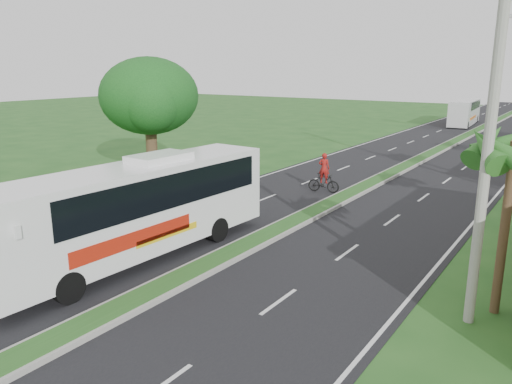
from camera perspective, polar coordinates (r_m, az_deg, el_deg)
The scene contains 10 objects.
ground at distance 17.37m, azimuth -7.39°, elevation -9.47°, with size 180.00×180.00×0.00m, color #214F1C.
road_asphalt at distance 34.27m, azimuth 15.31°, elevation 1.99°, with size 14.00×160.00×0.02m, color black.
median_strip at distance 34.25m, azimuth 15.32°, elevation 2.14°, with size 1.20×160.00×0.18m.
lane_edge_left at distance 36.91m, azimuth 5.45°, elevation 3.26°, with size 0.12×160.00×0.01m, color silver.
lane_edge_right at distance 32.80m, azimuth 26.40°, elevation 0.45°, with size 0.12×160.00×0.01m, color silver.
shade_tree at distance 31.63m, azimuth -12.22°, elevation 10.39°, with size 6.30×6.00×7.54m.
utility_pole_a at distance 14.04m, azimuth 25.31°, elevation 7.69°, with size 1.60×0.28×11.00m.
coach_bus_main at distance 18.58m, azimuth -13.27°, elevation -1.38°, with size 2.91×11.76×3.77m.
coach_bus_far at distance 66.53m, azimuth 22.75°, elevation 8.55°, with size 2.94×10.42×3.00m.
motorcyclist at distance 28.34m, azimuth 7.75°, elevation 1.54°, with size 1.87×0.80×2.26m.
Camera 1 is at (10.70, -11.81, 6.92)m, focal length 35.00 mm.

